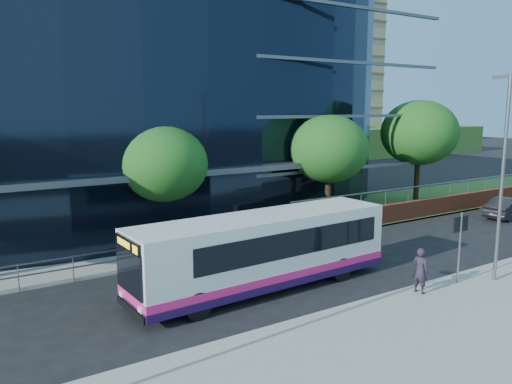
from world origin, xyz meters
TOP-DOWN VIEW (x-y plane):
  - ground at (0.00, 0.00)m, footprint 200.00×200.00m
  - pavement_near at (0.00, -5.00)m, footprint 80.00×8.00m
  - kerb at (0.00, -1.00)m, footprint 80.00×0.25m
  - yellow_line_outer at (0.00, -0.80)m, footprint 80.00×0.08m
  - yellow_line_inner at (0.00, -0.65)m, footprint 80.00×0.08m
  - far_forecourt at (-6.00, 11.00)m, footprint 50.00×8.00m
  - grass_verge at (24.00, 11.00)m, footprint 36.00×8.00m
  - glass_office at (-4.00, 20.85)m, footprint 44.00×23.10m
  - retaining_wall at (20.00, 7.30)m, footprint 34.00×0.40m
  - guard_railings at (-8.00, 7.00)m, footprint 24.00×0.05m
  - apartment_block at (32.00, 57.21)m, footprint 60.00×42.00m
  - street_sign at (4.50, -1.59)m, footprint 0.85×0.09m
  - tree_far_b at (-3.00, 9.50)m, footprint 4.29×4.29m
  - tree_far_c at (7.00, 9.00)m, footprint 4.62×4.62m
  - tree_far_d at (16.00, 10.00)m, footprint 5.28×5.28m
  - tree_dist_e at (24.00, 40.00)m, footprint 4.62×4.62m
  - tree_dist_f at (40.00, 42.00)m, footprint 4.29×4.29m
  - streetlight_east at (6.00, -2.17)m, footprint 0.15×0.77m
  - city_bus at (-1.91, 2.30)m, footprint 10.77×2.92m
  - parked_car at (18.01, 4.30)m, footprint 4.14×1.73m
  - pedestrian at (2.39, -1.50)m, footprint 0.49×0.67m

SIDE VIEW (x-z plane):
  - ground at x=0.00m, z-range 0.00..0.00m
  - yellow_line_outer at x=0.00m, z-range 0.00..0.01m
  - yellow_line_inner at x=0.00m, z-range 0.00..0.01m
  - far_forecourt at x=-6.00m, z-range 0.00..0.10m
  - grass_verge at x=24.00m, z-range 0.00..0.12m
  - pavement_near at x=0.00m, z-range 0.00..0.15m
  - kerb at x=0.00m, z-range 0.00..0.16m
  - retaining_wall at x=20.00m, z-range -0.44..1.67m
  - parked_car at x=18.01m, z-range 0.00..1.33m
  - guard_railings at x=-8.00m, z-range 0.27..1.37m
  - pedestrian at x=2.39m, z-range 0.15..1.86m
  - city_bus at x=-1.91m, z-range 0.09..2.97m
  - street_sign at x=4.50m, z-range 0.75..3.55m
  - tree_far_b at x=-3.00m, z-range 1.19..7.23m
  - tree_dist_f at x=40.00m, z-range 1.19..7.23m
  - streetlight_east at x=6.00m, z-range 0.44..8.44m
  - tree_far_c at x=7.00m, z-range 1.28..7.79m
  - tree_dist_e at x=24.00m, z-range 1.28..7.79m
  - tree_far_d at x=16.00m, z-range 1.47..8.91m
  - glass_office at x=-4.00m, z-range 0.00..16.00m
  - apartment_block at x=32.00m, z-range -3.89..26.11m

